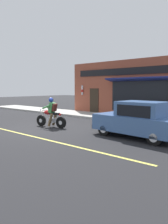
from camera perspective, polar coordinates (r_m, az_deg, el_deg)
name	(u,v)px	position (r m, az deg, el deg)	size (l,w,h in m)	color
ground_plane	(46,128)	(12.02, -9.78, -4.04)	(80.00, 80.00, 0.00)	black
sidewalk_curb	(75,113)	(17.86, -2.37, -0.37)	(2.60, 22.00, 0.14)	#ADAAA3
storefront_building	(125,88)	(16.72, 10.73, 6.08)	(1.25, 9.92, 4.20)	brown
motorcycle_with_rider	(51,115)	(12.01, -8.61, -0.75)	(0.67, 2.01, 1.62)	black
car_hatchback	(138,120)	(9.63, 13.92, -2.06)	(1.89, 3.88, 1.57)	black
fire_hydrant	(136,113)	(14.09, 13.37, -0.26)	(0.36, 0.24, 0.88)	red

